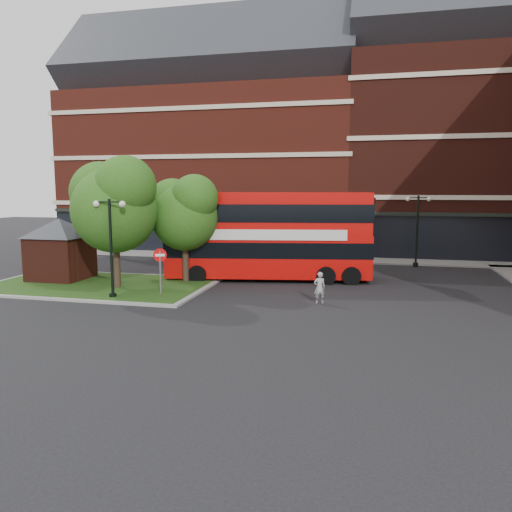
% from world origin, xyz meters
% --- Properties ---
extents(ground, '(120.00, 120.00, 0.00)m').
position_xyz_m(ground, '(0.00, 0.00, 0.00)').
color(ground, black).
rests_on(ground, ground).
extents(pavement_far, '(44.00, 3.00, 0.12)m').
position_xyz_m(pavement_far, '(0.00, 16.50, 0.06)').
color(pavement_far, slate).
rests_on(pavement_far, ground).
extents(terrace_far_left, '(26.00, 12.00, 14.00)m').
position_xyz_m(terrace_far_left, '(-8.00, 24.00, 7.00)').
color(terrace_far_left, maroon).
rests_on(terrace_far_left, ground).
extents(terrace_far_right, '(18.00, 12.00, 16.00)m').
position_xyz_m(terrace_far_right, '(14.00, 24.00, 8.00)').
color(terrace_far_right, '#471911').
rests_on(terrace_far_right, ground).
extents(traffic_island, '(12.60, 7.60, 0.15)m').
position_xyz_m(traffic_island, '(-8.00, 3.00, 0.07)').
color(traffic_island, gray).
rests_on(traffic_island, ground).
extents(kiosk, '(6.51, 6.51, 3.60)m').
position_xyz_m(kiosk, '(-11.00, 4.00, 2.32)').
color(kiosk, '#471911').
rests_on(kiosk, traffic_island).
extents(tree_island_west, '(5.40, 4.71, 7.21)m').
position_xyz_m(tree_island_west, '(-6.60, 2.58, 4.79)').
color(tree_island_west, '#2D2116').
rests_on(tree_island_west, ground).
extents(tree_island_east, '(4.46, 3.90, 6.29)m').
position_xyz_m(tree_island_east, '(-3.58, 5.06, 4.24)').
color(tree_island_east, '#2D2116').
rests_on(tree_island_east, ground).
extents(lamp_island, '(1.72, 0.36, 5.00)m').
position_xyz_m(lamp_island, '(-5.50, 0.20, 2.83)').
color(lamp_island, black).
rests_on(lamp_island, ground).
extents(lamp_far_left, '(1.72, 0.36, 5.00)m').
position_xyz_m(lamp_far_left, '(2.00, 14.50, 2.83)').
color(lamp_far_left, black).
rests_on(lamp_far_left, ground).
extents(lamp_far_right, '(1.72, 0.36, 5.00)m').
position_xyz_m(lamp_far_right, '(10.00, 14.50, 2.83)').
color(lamp_far_right, black).
rests_on(lamp_far_right, ground).
extents(bus, '(12.38, 4.83, 4.62)m').
position_xyz_m(bus, '(0.90, 7.31, 3.03)').
color(bus, '#C30A07').
rests_on(bus, ground).
extents(woman, '(0.65, 0.53, 1.55)m').
position_xyz_m(woman, '(4.62, 1.72, 0.77)').
color(woman, '#979799').
rests_on(woman, ground).
extents(car_silver, '(3.74, 1.67, 1.25)m').
position_xyz_m(car_silver, '(-5.63, 16.00, 0.63)').
color(car_silver, silver).
rests_on(car_silver, ground).
extents(car_white, '(4.13, 1.58, 1.35)m').
position_xyz_m(car_white, '(3.00, 16.00, 0.67)').
color(car_white, silver).
rests_on(car_white, ground).
extents(no_entry_sign, '(0.65, 0.32, 2.47)m').
position_xyz_m(no_entry_sign, '(-3.50, 1.50, 1.76)').
color(no_entry_sign, slate).
rests_on(no_entry_sign, ground).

